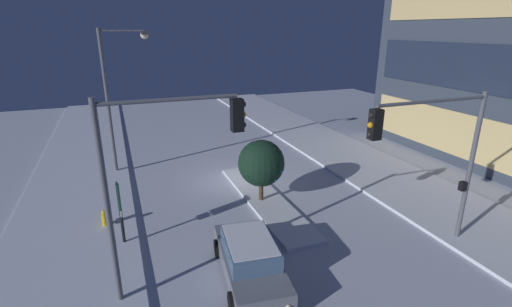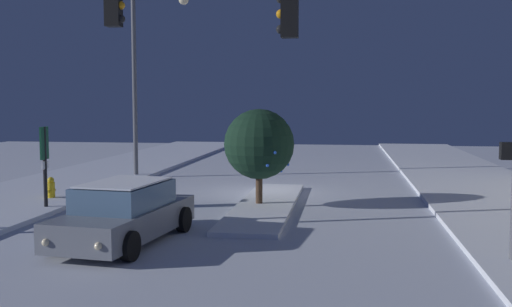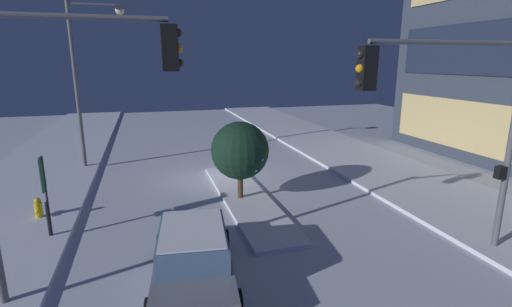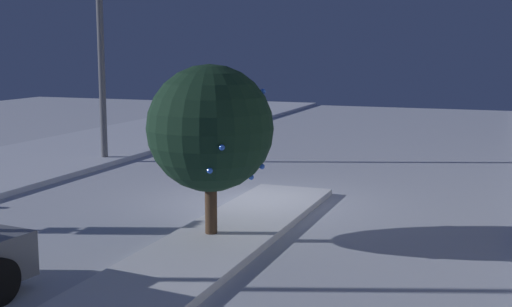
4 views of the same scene
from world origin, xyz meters
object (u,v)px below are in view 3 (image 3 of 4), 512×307
street_lamp_arched (89,64)px  fire_hydrant (39,210)px  traffic_light_corner_near_right (61,105)px  traffic_light_corner_far_right (458,110)px  car_near (193,257)px  parking_info_sign (44,188)px  decorated_tree_median (240,151)px

street_lamp_arched → fire_hydrant: 8.39m
traffic_light_corner_near_right → traffic_light_corner_far_right: bearing=-6.3°
car_near → street_lamp_arched: bearing=-157.3°
parking_info_sign → decorated_tree_median: (-1.61, 6.51, 0.37)m
traffic_light_corner_near_right → street_lamp_arched: size_ratio=0.79×
traffic_light_corner_far_right → fire_hydrant: size_ratio=7.15×
car_near → traffic_light_corner_near_right: bearing=-88.8°
traffic_light_corner_far_right → parking_info_sign: size_ratio=2.30×
traffic_light_corner_far_right → decorated_tree_median: size_ratio=1.90×
traffic_light_corner_near_right → decorated_tree_median: traffic_light_corner_near_right is taller
parking_info_sign → fire_hydrant: bearing=107.4°
decorated_tree_median → street_lamp_arched: bearing=-138.7°
decorated_tree_median → fire_hydrant: bearing=-90.6°
car_near → traffic_light_corner_far_right: bearing=90.3°
car_near → decorated_tree_median: bearing=161.2°
parking_info_sign → decorated_tree_median: decorated_tree_median is taller
car_near → parking_info_sign: bearing=-125.7°
traffic_light_corner_far_right → parking_info_sign: bearing=-22.3°
traffic_light_corner_near_right → fire_hydrant: bearing=112.4°
traffic_light_corner_far_right → decorated_tree_median: traffic_light_corner_far_right is taller
car_near → fire_hydrant: 7.12m
traffic_light_corner_near_right → decorated_tree_median: size_ratio=2.04×
parking_info_sign → traffic_light_corner_near_right: bearing=-73.0°
traffic_light_corner_far_right → street_lamp_arched: street_lamp_arched is taller
decorated_tree_median → traffic_light_corner_far_right: bearing=35.3°
street_lamp_arched → fire_hydrant: size_ratio=9.69×
traffic_light_corner_near_right → traffic_light_corner_far_right: 9.45m
car_near → parking_info_sign: parking_info_sign is taller
traffic_light_corner_far_right → decorated_tree_median: 7.70m
traffic_light_corner_far_right → street_lamp_arched: size_ratio=0.74×
parking_info_sign → street_lamp_arched: bearing=80.9°
fire_hydrant → decorated_tree_median: 7.40m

